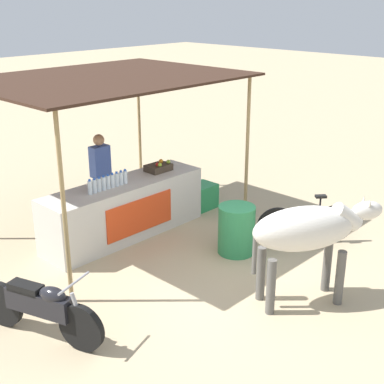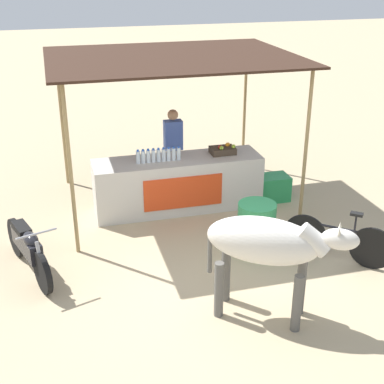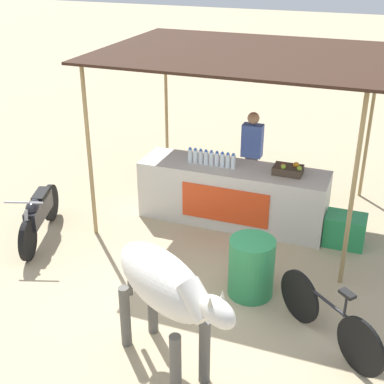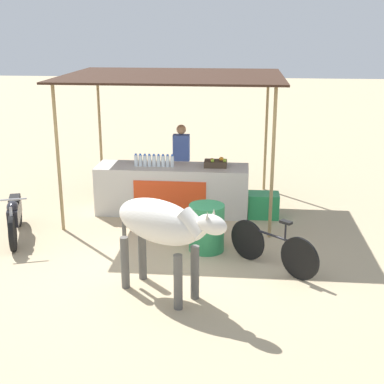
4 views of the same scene
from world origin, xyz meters
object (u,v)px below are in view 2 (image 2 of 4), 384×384
(stall_counter, at_px, (178,184))
(fruit_crate, at_px, (223,150))
(motorcycle_parked, at_px, (28,247))
(bicycle_leaning, at_px, (338,240))
(vendor_behind_counter, at_px, (173,151))
(cow, at_px, (268,245))
(water_barrel, at_px, (256,227))
(cooler_box, at_px, (272,188))

(stall_counter, relative_size, fruit_crate, 6.82)
(motorcycle_parked, height_order, bicycle_leaning, motorcycle_parked)
(vendor_behind_counter, xyz_separation_m, cow, (0.21, -4.15, 0.18))
(vendor_behind_counter, relative_size, cow, 0.95)
(fruit_crate, relative_size, cow, 0.25)
(water_barrel, bearing_deg, cooler_box, 59.69)
(cow, relative_size, bicycle_leaning, 1.34)
(water_barrel, height_order, motorcycle_parked, motorcycle_parked)
(fruit_crate, bearing_deg, cooler_box, -8.78)
(stall_counter, height_order, water_barrel, stall_counter)
(water_barrel, relative_size, cow, 0.46)
(vendor_behind_counter, distance_m, bicycle_leaning, 3.68)
(motorcycle_parked, xyz_separation_m, bicycle_leaning, (4.47, -0.86, -0.08))
(motorcycle_parked, distance_m, bicycle_leaning, 4.56)
(vendor_behind_counter, xyz_separation_m, water_barrel, (0.71, -2.56, -0.45))
(vendor_behind_counter, bearing_deg, stall_counter, -97.49)
(fruit_crate, relative_size, bicycle_leaning, 0.34)
(vendor_behind_counter, relative_size, water_barrel, 2.07)
(cow, height_order, motorcycle_parked, cow)
(stall_counter, height_order, bicycle_leaning, stall_counter)
(cow, bearing_deg, bicycle_leaning, 31.62)
(stall_counter, bearing_deg, motorcycle_parked, -148.71)
(stall_counter, xyz_separation_m, vendor_behind_counter, (0.10, 0.75, 0.37))
(motorcycle_parked, relative_size, bicycle_leaning, 1.34)
(fruit_crate, relative_size, cooler_box, 0.73)
(cow, height_order, bicycle_leaning, cow)
(stall_counter, distance_m, fruit_crate, 1.02)
(cooler_box, height_order, cow, cow)
(vendor_behind_counter, distance_m, cooler_box, 2.01)
(cooler_box, xyz_separation_m, bicycle_leaning, (0.06, -2.34, 0.11))
(cooler_box, bearing_deg, water_barrel, -120.31)
(vendor_behind_counter, distance_m, cow, 4.16)
(water_barrel, bearing_deg, vendor_behind_counter, 105.47)
(cooler_box, distance_m, bicycle_leaning, 2.34)
(cooler_box, distance_m, motorcycle_parked, 4.66)
(fruit_crate, distance_m, cow, 3.50)
(fruit_crate, xyz_separation_m, vendor_behind_counter, (-0.76, 0.70, -0.18))
(motorcycle_parked, bearing_deg, stall_counter, 31.29)
(stall_counter, bearing_deg, fruit_crate, 3.30)
(cooler_box, distance_m, cow, 3.72)
(motorcycle_parked, bearing_deg, fruit_crate, 25.22)
(bicycle_leaning, bearing_deg, motorcycle_parked, 169.17)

